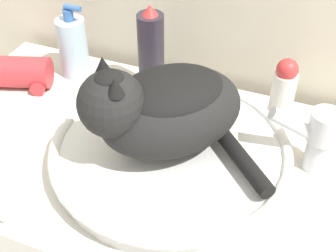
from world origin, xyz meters
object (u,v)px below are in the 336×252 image
faucet (317,136)px  hair_dryer (18,73)px  soap_pump_bottle (73,47)px  hairspray_can_black (151,53)px  deodorant_stick (283,92)px  cat (163,107)px

faucet → hair_dryer: 0.65m
soap_pump_bottle → hairspray_can_black: bearing=-0.0°
soap_pump_bottle → hairspray_can_black: hairspray_can_black is taller
soap_pump_bottle → deodorant_stick: soap_pump_bottle is taller
faucet → hair_dryer: faucet is taller
soap_pump_bottle → hair_dryer: soap_pump_bottle is taller
deodorant_stick → faucet: bearing=-53.9°
deodorant_stick → soap_pump_bottle: bearing=180.0°
faucet → soap_pump_bottle: (-0.55, 0.11, -0.00)m
cat → soap_pump_bottle: (-0.30, 0.20, -0.06)m
deodorant_stick → hair_dryer: deodorant_stick is taller
cat → hair_dryer: cat is taller
faucet → deodorant_stick: bearing=-72.5°
cat → deodorant_stick: size_ratio=2.40×
faucet → hair_dryer: size_ratio=0.77×
faucet → hairspray_can_black: (-0.36, 0.11, 0.02)m
soap_pump_bottle → deodorant_stick: bearing=-0.0°
cat → hairspray_can_black: 0.23m
faucet → deodorant_stick: size_ratio=0.92×
hairspray_can_black → deodorant_stick: hairspray_can_black is taller
soap_pump_bottle → hair_dryer: 0.13m
soap_pump_bottle → faucet: bearing=-11.4°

